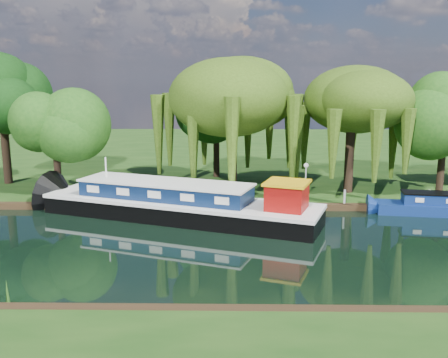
{
  "coord_description": "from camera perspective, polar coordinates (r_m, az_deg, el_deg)",
  "views": [
    {
      "loc": [
        -5.05,
        -26.35,
        9.32
      ],
      "look_at": [
        -5.58,
        5.45,
        2.8
      ],
      "focal_mm": 40.0,
      "sensor_mm": 36.0,
      "label": 1
    }
  ],
  "objects": [
    {
      "name": "ground",
      "position": [
        28.41,
        11.24,
        -7.8
      ],
      "size": [
        120.0,
        120.0,
        0.0
      ],
      "primitive_type": "plane",
      "color": "black"
    },
    {
      "name": "far_bank",
      "position": [
        61.24,
        5.67,
        2.99
      ],
      "size": [
        120.0,
        52.0,
        0.45
      ],
      "primitive_type": "cube",
      "color": "#15380F",
      "rests_on": "ground"
    },
    {
      "name": "tree_far_left",
      "position": [
        39.62,
        -18.8,
        5.85
      ],
      "size": [
        4.83,
        4.83,
        7.79
      ],
      "color": "black",
      "rests_on": "far_bank"
    },
    {
      "name": "tree_far_back",
      "position": [
        45.5,
        -24.07,
        8.0
      ],
      "size": [
        5.81,
        5.81,
        9.78
      ],
      "color": "black",
      "rests_on": "far_bank"
    },
    {
      "name": "tree_far_mid",
      "position": [
        44.57,
        -0.89,
        7.18
      ],
      "size": [
        4.82,
        4.82,
        7.89
      ],
      "color": "black",
      "rests_on": "far_bank"
    },
    {
      "name": "red_dinghy",
      "position": [
        34.75,
        -1.22,
        -3.98
      ],
      "size": [
        4.06,
        3.32,
        0.73
      ],
      "primitive_type": "imported",
      "rotation": [
        0.0,
        0.0,
        1.32
      ],
      "color": "maroon",
      "rests_on": "ground"
    },
    {
      "name": "willow_left",
      "position": [
        39.1,
        1.01,
        9.18
      ],
      "size": [
        8.31,
        8.31,
        9.96
      ],
      "color": "black",
      "rests_on": "far_bank"
    },
    {
      "name": "tree_far_right",
      "position": [
        41.85,
        23.95,
        5.94
      ],
      "size": [
        4.86,
        4.86,
        7.95
      ],
      "color": "black",
      "rests_on": "far_bank"
    },
    {
      "name": "mooring_posts",
      "position": [
        36.04,
        8.18,
        -1.96
      ],
      "size": [
        19.16,
        0.16,
        1.0
      ],
      "color": "silver",
      "rests_on": "far_bank"
    },
    {
      "name": "lamppost",
      "position": [
        37.9,
        9.35,
        0.94
      ],
      "size": [
        0.36,
        0.36,
        2.56
      ],
      "color": "silver",
      "rests_on": "far_bank"
    },
    {
      "name": "dutch_barge",
      "position": [
        33.47,
        -4.87,
        -2.87
      ],
      "size": [
        19.28,
        10.39,
        4.0
      ],
      "rotation": [
        0.0,
        0.0,
        -0.34
      ],
      "color": "black",
      "rests_on": "ground"
    },
    {
      "name": "willow_right",
      "position": [
        39.55,
        14.4,
        7.75
      ],
      "size": [
        7.28,
        7.28,
        8.87
      ],
      "color": "black",
      "rests_on": "far_bank"
    }
  ]
}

